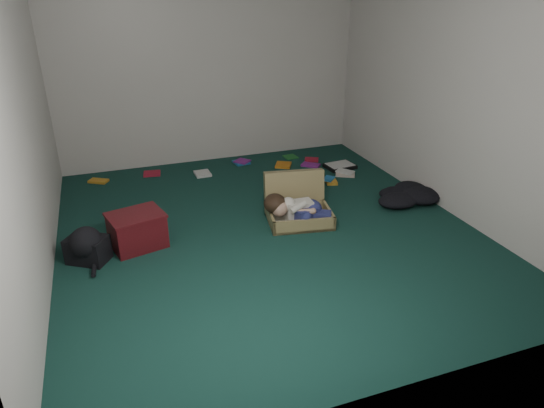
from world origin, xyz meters
TOP-DOWN VIEW (x-y plane):
  - floor at (0.00, 0.00)m, footprint 4.50×4.50m
  - wall_back at (0.00, 2.25)m, footprint 4.50×0.00m
  - wall_front at (0.00, -2.25)m, footprint 4.50×0.00m
  - wall_left at (-2.00, 0.00)m, footprint 0.00×4.50m
  - wall_right at (2.00, 0.00)m, footprint 0.00×4.50m
  - suitcase at (0.39, 0.14)m, footprint 0.74×0.73m
  - person at (0.32, -0.01)m, footprint 0.67×0.42m
  - maroon_bin at (-1.25, 0.10)m, footprint 0.57×0.49m
  - backpack at (-1.70, -0.03)m, footprint 0.54×0.52m
  - clothing_pile at (1.70, 0.16)m, footprint 0.52×0.44m
  - paper_tray at (1.50, 1.33)m, footprint 0.40×0.32m
  - book_scatter at (0.44, 1.63)m, footprint 3.21×1.31m

SIDE VIEW (x-z plane):
  - floor at x=0.00m, z-range 0.00..0.00m
  - book_scatter at x=0.44m, z-range 0.00..0.02m
  - paper_tray at x=1.50m, z-range 0.00..0.05m
  - clothing_pile at x=1.70m, z-range 0.00..0.16m
  - backpack at x=-1.70m, z-range 0.00..0.26m
  - suitcase at x=0.39m, z-range -0.09..0.38m
  - maroon_bin at x=-1.25m, z-range 0.00..0.34m
  - person at x=0.32m, z-range 0.04..0.33m
  - wall_back at x=0.00m, z-range -0.95..3.55m
  - wall_front at x=0.00m, z-range -0.95..3.55m
  - wall_left at x=-2.00m, z-range -0.95..3.55m
  - wall_right at x=2.00m, z-range -0.95..3.55m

